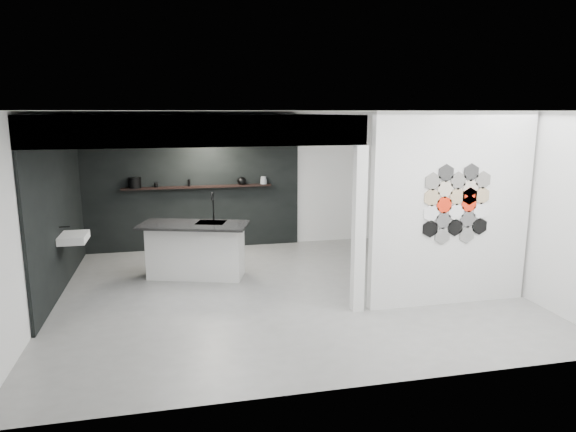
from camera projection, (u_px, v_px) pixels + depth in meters
The scene contains 17 objects.
floor at pixel (286, 291), 8.15m from camera, with size 7.00×6.00×0.01m, color slate.
partition_panel at pixel (451, 210), 7.38m from camera, with size 2.45×0.15×2.80m, color silver.
bay_clad_back at pixel (193, 192), 10.47m from camera, with size 4.40×0.04×2.35m, color black.
bay_clad_left at pixel (59, 216), 8.13m from camera, with size 0.04×4.00×2.35m, color black.
bulkhead at pixel (194, 127), 8.32m from camera, with size 4.40×4.00×0.40m, color silver.
corner_column at pixel (359, 230), 7.13m from camera, with size 0.16×0.16×2.35m, color silver.
fascia_beam at pixel (201, 131), 6.48m from camera, with size 4.40×0.16×0.40m, color silver.
wall_basin at pixel (74, 238), 8.05m from camera, with size 0.40×0.60×0.12m, color silver.
display_shelf at pixel (198, 187), 10.37m from camera, with size 3.00×0.15×0.04m, color black.
kitchen_island at pixel (196, 249), 8.75m from camera, with size 1.95×1.30×1.45m.
stockpot at pixel (135, 183), 10.09m from camera, with size 0.25×0.25×0.20m, color black.
kettle at pixel (242, 181), 10.54m from camera, with size 0.19×0.19×0.16m, color black.
glass_bowl at pixel (264, 182), 10.64m from camera, with size 0.13×0.13×0.09m, color gray.
glass_vase at pixel (264, 180), 10.64m from camera, with size 0.11×0.11×0.16m, color gray.
bottle_dark at pixel (189, 183), 10.32m from camera, with size 0.05×0.05×0.14m, color black.
utensil_cup at pixel (156, 185), 10.18m from camera, with size 0.07×0.07×0.09m, color black.
hex_tile_cluster at pixel (457, 204), 7.29m from camera, with size 1.04×0.02×1.16m.
Camera 1 is at (-1.65, -7.57, 2.79)m, focal length 32.00 mm.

